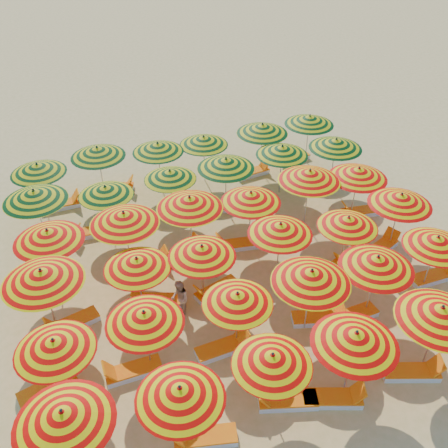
{
  "coord_description": "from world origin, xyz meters",
  "views": [
    {
      "loc": [
        -5.1,
        -13.71,
        12.77
      ],
      "look_at": [
        0.0,
        0.5,
        1.6
      ],
      "focal_mm": 40.0,
      "sensor_mm": 36.0,
      "label": 1
    }
  ],
  "objects_px": {
    "lounger_10": "(433,277)",
    "lounger_22": "(240,205)",
    "umbrella_6": "(54,345)",
    "lounger_0": "(204,437)",
    "lounger_13": "(216,290)",
    "beachgoer_a": "(209,262)",
    "umbrella_8": "(237,298)",
    "umbrella_4": "(441,313)",
    "lounger_25": "(253,172)",
    "lounger_7": "(223,348)",
    "lounger_16": "(147,264)",
    "umbrella_1": "(180,393)",
    "umbrella_3": "(356,338)",
    "umbrella_9": "(311,276)",
    "umbrella_30": "(38,168)",
    "umbrella_35": "(309,120)",
    "lounger_24": "(116,187)",
    "lounger_8": "(319,318)",
    "lounger_20": "(61,236)",
    "lounger_3": "(412,372)",
    "lounger_2": "(334,398)",
    "umbrella_24": "(34,196)",
    "lounger_26": "(293,158)",
    "lounger_14": "(350,257)",
    "umbrella_21": "(251,197)",
    "umbrella_16": "(348,222)",
    "umbrella_22": "(310,176)",
    "lounger_5": "(49,388)",
    "umbrella_31": "(98,152)",
    "umbrella_7": "(144,317)",
    "lounger_11": "(72,323)",
    "lounger_12": "(156,300)",
    "umbrella_0": "(63,417)",
    "umbrella_23": "(358,173)",
    "umbrella_12": "(42,276)",
    "lounger_23": "(62,205)",
    "umbrella_33": "(204,141)",
    "lounger_21": "(100,230)",
    "umbrella_29": "(336,144)",
    "umbrella_28": "(282,151)",
    "umbrella_32": "(158,147)",
    "umbrella_17": "(401,199)",
    "umbrella_27": "(226,163)",
    "umbrella_11": "(437,242)",
    "umbrella_13": "(137,263)",
    "umbrella_14": "(202,251)",
    "umbrella_34": "(262,129)",
    "umbrella_20": "(190,202)",
    "umbrella_26": "(170,175)"
  },
  "relations": [
    {
      "from": "umbrella_22",
      "to": "umbrella_31",
      "type": "relative_size",
      "value": 1.06
    },
    {
      "from": "lounger_7",
      "to": "lounger_16",
      "type": "relative_size",
      "value": 1.01
    },
    {
      "from": "umbrella_9",
      "to": "umbrella_26",
      "type": "xyz_separation_m",
      "value": [
        -2.45,
        7.83,
        -0.28
      ]
    },
    {
      "from": "lounger_2",
      "to": "lounger_13",
      "type": "distance_m",
      "value": 5.63
    },
    {
      "from": "umbrella_12",
      "to": "umbrella_14",
      "type": "xyz_separation_m",
      "value": [
        5.07,
        -0.23,
        -0.24
      ]
    },
    {
      "from": "umbrella_28",
      "to": "lounger_2",
      "type": "bearing_deg",
      "value": -106.75
    },
    {
      "from": "umbrella_0",
      "to": "lounger_14",
      "type": "bearing_deg",
      "value": 23.82
    },
    {
      "from": "umbrella_16",
      "to": "umbrella_24",
      "type": "distance_m",
      "value": 11.84
    },
    {
      "from": "umbrella_12",
      "to": "umbrella_17",
      "type": "bearing_deg",
      "value": 0.14
    },
    {
      "from": "umbrella_23",
      "to": "beachgoer_a",
      "type": "distance_m",
      "value": 7.34
    },
    {
      "from": "umbrella_22",
      "to": "lounger_5",
      "type": "xyz_separation_m",
      "value": [
        -10.93,
        -5.0,
        -2.23
      ]
    },
    {
      "from": "umbrella_35",
      "to": "lounger_24",
      "type": "bearing_deg",
      "value": 177.15
    },
    {
      "from": "lounger_5",
      "to": "lounger_12",
      "type": "bearing_deg",
      "value": 18.29
    },
    {
      "from": "umbrella_35",
      "to": "lounger_25",
      "type": "bearing_deg",
      "value": -172.57
    },
    {
      "from": "umbrella_0",
      "to": "umbrella_3",
      "type": "bearing_deg",
      "value": -1.85
    },
    {
      "from": "umbrella_21",
      "to": "lounger_26",
      "type": "height_order",
      "value": "umbrella_21"
    },
    {
      "from": "umbrella_3",
      "to": "lounger_13",
      "type": "height_order",
      "value": "umbrella_3"
    },
    {
      "from": "umbrella_16",
      "to": "umbrella_33",
      "type": "xyz_separation_m",
      "value": [
        -3.0,
        7.8,
        0.05
      ]
    },
    {
      "from": "umbrella_1",
      "to": "umbrella_27",
      "type": "height_order",
      "value": "umbrella_27"
    },
    {
      "from": "umbrella_12",
      "to": "lounger_23",
      "type": "bearing_deg",
      "value": 83.72
    },
    {
      "from": "umbrella_13",
      "to": "umbrella_21",
      "type": "relative_size",
      "value": 0.86
    },
    {
      "from": "lounger_2",
      "to": "lounger_16",
      "type": "xyz_separation_m",
      "value": [
        -3.78,
        7.62,
        0.0
      ]
    },
    {
      "from": "lounger_13",
      "to": "beachgoer_a",
      "type": "relative_size",
      "value": 1.33
    },
    {
      "from": "umbrella_20",
      "to": "umbrella_30",
      "type": "xyz_separation_m",
      "value": [
        -5.22,
        4.88,
        -0.18
      ]
    },
    {
      "from": "umbrella_11",
      "to": "umbrella_23",
      "type": "distance_m",
      "value": 4.72
    },
    {
      "from": "umbrella_3",
      "to": "umbrella_6",
      "type": "distance_m",
      "value": 8.17
    },
    {
      "from": "lounger_21",
      "to": "umbrella_29",
      "type": "bearing_deg",
      "value": 0.19
    },
    {
      "from": "umbrella_0",
      "to": "lounger_22",
      "type": "height_order",
      "value": "umbrella_0"
    },
    {
      "from": "umbrella_34",
      "to": "lounger_8",
      "type": "xyz_separation_m",
      "value": [
        -2.1,
        -9.96,
        -2.15
      ]
    },
    {
      "from": "umbrella_9",
      "to": "umbrella_30",
      "type": "height_order",
      "value": "umbrella_9"
    },
    {
      "from": "lounger_8",
      "to": "lounger_20",
      "type": "relative_size",
      "value": 1.0
    },
    {
      "from": "umbrella_8",
      "to": "umbrella_4",
      "type": "bearing_deg",
      "value": -28.62
    },
    {
      "from": "lounger_11",
      "to": "lounger_12",
      "type": "relative_size",
      "value": 1.0
    },
    {
      "from": "lounger_10",
      "to": "lounger_22",
      "type": "xyz_separation_m",
      "value": [
        -5.07,
        6.87,
        0.0
      ]
    },
    {
      "from": "umbrella_8",
      "to": "lounger_2",
      "type": "bearing_deg",
      "value": -57.38
    },
    {
      "from": "umbrella_1",
      "to": "umbrella_3",
      "type": "distance_m",
      "value": 4.92
    },
    {
      "from": "umbrella_8",
      "to": "lounger_25",
      "type": "height_order",
      "value": "umbrella_8"
    },
    {
      "from": "lounger_14",
      "to": "umbrella_21",
      "type": "bearing_deg",
      "value": -59.92
    },
    {
      "from": "umbrella_17",
      "to": "lounger_2",
      "type": "xyz_separation_m",
      "value": [
        -5.76,
        -5.58,
        -2.12
      ]
    },
    {
      "from": "lounger_0",
      "to": "umbrella_17",
      "type": "bearing_deg",
      "value": -137.61
    },
    {
      "from": "umbrella_0",
      "to": "lounger_26",
      "type": "bearing_deg",
      "value": 45.89
    },
    {
      "from": "lounger_8",
      "to": "lounger_10",
      "type": "bearing_deg",
      "value": 20.23
    },
    {
      "from": "umbrella_1",
      "to": "lounger_3",
      "type": "relative_size",
      "value": 1.33
    },
    {
      "from": "umbrella_22",
      "to": "lounger_3",
      "type": "height_order",
      "value": "umbrella_22"
    },
    {
      "from": "umbrella_29",
      "to": "lounger_8",
      "type": "distance_m",
      "value": 9.08
    },
    {
      "from": "umbrella_6",
      "to": "lounger_0",
      "type": "xyz_separation_m",
      "value": [
        3.31,
        -2.8,
        -1.95
      ]
    },
    {
      "from": "umbrella_3",
      "to": "umbrella_32",
      "type": "xyz_separation_m",
      "value": [
        -2.41,
        12.7,
        -0.09
      ]
    },
    {
      "from": "umbrella_24",
      "to": "lounger_26",
      "type": "relative_size",
      "value": 1.46
    },
    {
      "from": "umbrella_7",
      "to": "lounger_22",
      "type": "height_order",
      "value": "umbrella_7"
    },
    {
      "from": "lounger_14",
      "to": "lounger_26",
      "type": "bearing_deg",
      "value": -124.02
    }
  ]
}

